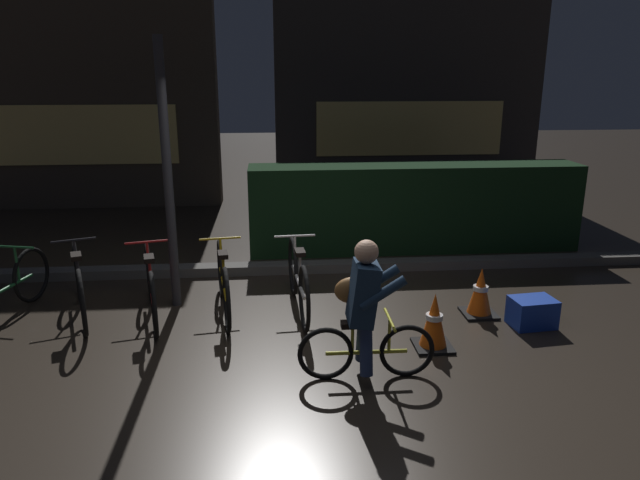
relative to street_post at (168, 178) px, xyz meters
name	(u,v)px	position (x,y,z in m)	size (l,w,h in m)	color
ground_plane	(305,348)	(1.38, -1.20, -1.46)	(40.00, 40.00, 0.00)	#2D261E
sidewalk_curb	(295,267)	(1.38, 1.00, -1.40)	(12.00, 0.24, 0.12)	#56544F
hedge_row	(414,207)	(3.18, 1.90, -0.83)	(4.80, 0.70, 1.26)	black
storefront_left	(79,80)	(-2.41, 5.30, 0.92)	(5.06, 0.54, 4.78)	#42382D
storefront_right	(409,85)	(4.00, 6.00, 0.82)	(5.55, 0.54, 4.57)	#383330
street_post	(168,178)	(0.00, 0.00, 0.00)	(0.10, 0.10, 2.91)	#2D2D33
parked_bike_leftmost	(4,288)	(-1.77, -0.21, -1.12)	(0.50, 1.54, 0.73)	black
parked_bike_left_mid	(79,285)	(-0.97, -0.23, -1.10)	(0.62, 1.64, 0.79)	black
parked_bike_center_left	(151,286)	(-0.20, -0.33, -1.10)	(0.51, 1.65, 0.78)	black
parked_bike_center_right	(223,282)	(0.56, -0.25, -1.10)	(0.46, 1.67, 0.77)	black
parked_bike_right_mid	(298,280)	(1.37, -0.29, -1.10)	(0.46, 1.72, 0.79)	black
traffic_cone_near	(434,322)	(2.61, -1.30, -1.19)	(0.36, 0.36, 0.55)	black
traffic_cone_far	(480,292)	(3.33, -0.58, -1.20)	(0.36, 0.36, 0.54)	black
blue_crate	(532,312)	(3.77, -0.90, -1.31)	(0.44, 0.32, 0.30)	#193DB7
cyclist	(364,309)	(1.85, -1.79, -0.83)	(1.19, 0.51, 1.25)	black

